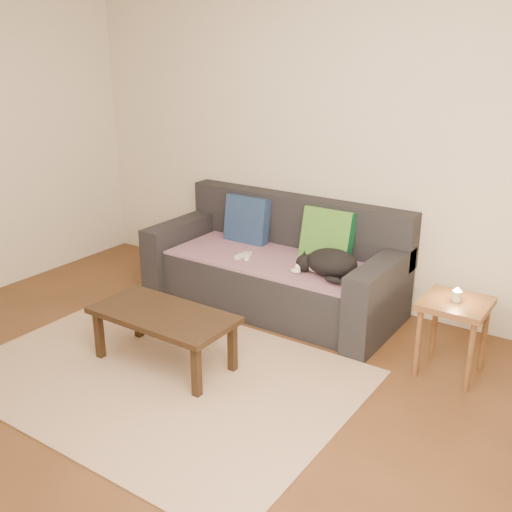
{
  "coord_description": "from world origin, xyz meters",
  "views": [
    {
      "loc": [
        2.47,
        -2.37,
        2.1
      ],
      "look_at": [
        0.05,
        1.2,
        0.55
      ],
      "focal_mm": 42.0,
      "sensor_mm": 36.0,
      "label": 1
    }
  ],
  "objects_px": {
    "wii_remote_b": "(241,256)",
    "wii_remote_a": "(248,256)",
    "sofa": "(276,270)",
    "side_table": "(455,314)",
    "cat": "(329,263)",
    "coffee_table": "(163,319)"
  },
  "relations": [
    {
      "from": "cat",
      "to": "wii_remote_a",
      "type": "xyz_separation_m",
      "value": [
        -0.72,
        -0.02,
        -0.08
      ]
    },
    {
      "from": "sofa",
      "to": "coffee_table",
      "type": "relative_size",
      "value": 2.12
    },
    {
      "from": "wii_remote_a",
      "to": "wii_remote_b",
      "type": "height_order",
      "value": "same"
    },
    {
      "from": "wii_remote_a",
      "to": "wii_remote_b",
      "type": "relative_size",
      "value": 1.0
    },
    {
      "from": "wii_remote_b",
      "to": "sofa",
      "type": "bearing_deg",
      "value": -42.51
    },
    {
      "from": "cat",
      "to": "side_table",
      "type": "xyz_separation_m",
      "value": [
        0.98,
        -0.12,
        -0.11
      ]
    },
    {
      "from": "sofa",
      "to": "cat",
      "type": "height_order",
      "value": "sofa"
    },
    {
      "from": "sofa",
      "to": "cat",
      "type": "xyz_separation_m",
      "value": [
        0.58,
        -0.17,
        0.23
      ]
    },
    {
      "from": "wii_remote_a",
      "to": "side_table",
      "type": "bearing_deg",
      "value": -116.94
    },
    {
      "from": "wii_remote_b",
      "to": "wii_remote_a",
      "type": "bearing_deg",
      "value": -68.77
    },
    {
      "from": "cat",
      "to": "sofa",
      "type": "bearing_deg",
      "value": -172.91
    },
    {
      "from": "wii_remote_b",
      "to": "cat",
      "type": "bearing_deg",
      "value": -86.06
    },
    {
      "from": "wii_remote_b",
      "to": "side_table",
      "type": "relative_size",
      "value": 0.29
    },
    {
      "from": "wii_remote_a",
      "to": "wii_remote_b",
      "type": "xyz_separation_m",
      "value": [
        -0.05,
        -0.02,
        0.0
      ]
    },
    {
      "from": "side_table",
      "to": "wii_remote_b",
      "type": "bearing_deg",
      "value": 177.36
    },
    {
      "from": "sofa",
      "to": "cat",
      "type": "distance_m",
      "value": 0.64
    },
    {
      "from": "wii_remote_a",
      "to": "wii_remote_b",
      "type": "distance_m",
      "value": 0.06
    },
    {
      "from": "cat",
      "to": "coffee_table",
      "type": "distance_m",
      "value": 1.31
    },
    {
      "from": "cat",
      "to": "coffee_table",
      "type": "bearing_deg",
      "value": -96.88
    },
    {
      "from": "sofa",
      "to": "cat",
      "type": "relative_size",
      "value": 3.89
    },
    {
      "from": "cat",
      "to": "side_table",
      "type": "height_order",
      "value": "cat"
    },
    {
      "from": "sofa",
      "to": "wii_remote_b",
      "type": "relative_size",
      "value": 14.0
    }
  ]
}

